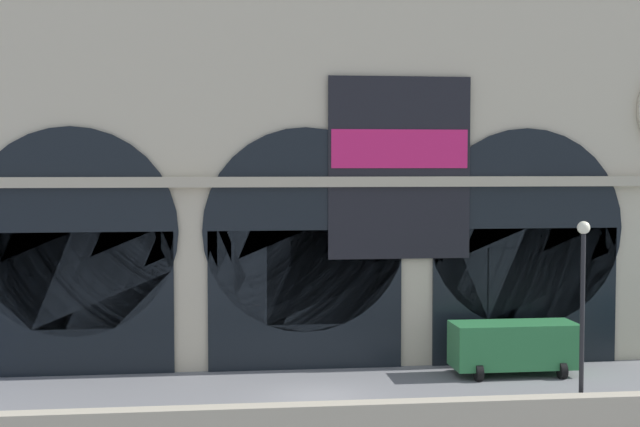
% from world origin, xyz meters
% --- Properties ---
extents(ground_plane, '(200.00, 200.00, 0.00)m').
position_xyz_m(ground_plane, '(0.00, 0.00, 0.00)').
color(ground_plane, slate).
extents(quay_parapet_wall, '(90.00, 0.70, 1.15)m').
position_xyz_m(quay_parapet_wall, '(0.00, -5.16, 0.57)').
color(quay_parapet_wall, '#B2A891').
rests_on(quay_parapet_wall, ground).
extents(station_building, '(40.95, 4.40, 21.23)m').
position_xyz_m(station_building, '(0.04, 7.00, 10.19)').
color(station_building, beige).
rests_on(station_building, ground).
extents(van_mideast, '(5.20, 2.48, 2.20)m').
position_xyz_m(van_mideast, '(8.54, 2.81, 1.25)').
color(van_mideast, '#2D7A42').
rests_on(van_mideast, ground).
extents(street_lamp_quayside, '(0.44, 0.44, 6.90)m').
position_xyz_m(street_lamp_quayside, '(8.48, -4.36, 4.41)').
color(street_lamp_quayside, black).
rests_on(street_lamp_quayside, ground).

